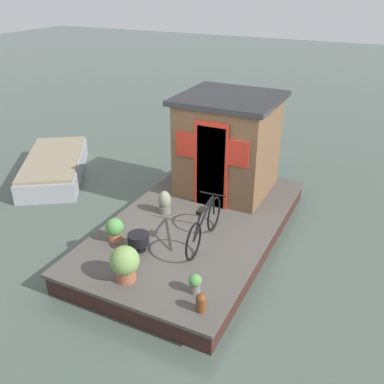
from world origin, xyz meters
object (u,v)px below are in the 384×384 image
(houseboat_cabin, at_px, (228,144))
(mooring_bollard, at_px, (201,302))
(bicycle, at_px, (204,225))
(potted_plant_succulent, at_px, (165,202))
(charcoal_grill, at_px, (138,239))
(dinghy_boat, at_px, (54,167))
(potted_plant_fern, at_px, (125,263))
(potted_plant_rosemary, at_px, (195,283))
(potted_plant_thyme, at_px, (115,229))

(houseboat_cabin, distance_m, mooring_bollard, 4.06)
(bicycle, bearing_deg, mooring_bollard, -156.72)
(bicycle, distance_m, potted_plant_succulent, 1.33)
(charcoal_grill, bearing_deg, mooring_bollard, -119.12)
(charcoal_grill, distance_m, mooring_bollard, 1.84)
(dinghy_boat, bearing_deg, houseboat_cabin, -83.48)
(potted_plant_fern, bearing_deg, houseboat_cabin, -3.16)
(potted_plant_succulent, distance_m, dinghy_boat, 4.00)
(potted_plant_rosemary, xyz_separation_m, potted_plant_succulent, (1.91, 1.60, 0.06))
(potted_plant_fern, height_order, dinghy_boat, potted_plant_fern)
(houseboat_cabin, bearing_deg, potted_plant_succulent, 155.82)
(potted_plant_rosemary, relative_size, mooring_bollard, 1.07)
(potted_plant_succulent, height_order, charcoal_grill, potted_plant_succulent)
(charcoal_grill, bearing_deg, potted_plant_succulent, 9.99)
(potted_plant_succulent, bearing_deg, mooring_bollard, -140.43)
(dinghy_boat, bearing_deg, mooring_bollard, -119.82)
(potted_plant_rosemary, xyz_separation_m, charcoal_grill, (0.57, 1.36, 0.04))
(bicycle, height_order, potted_plant_fern, bicycle)
(houseboat_cabin, height_order, dinghy_boat, houseboat_cabin)
(potted_plant_succulent, bearing_deg, dinghy_boat, 75.01)
(bicycle, relative_size, potted_plant_thyme, 3.75)
(dinghy_boat, bearing_deg, potted_plant_rosemary, -118.37)
(bicycle, bearing_deg, potted_plant_fern, 155.65)
(houseboat_cabin, bearing_deg, dinghy_boat, 96.52)
(potted_plant_thyme, bearing_deg, mooring_bollard, -114.09)
(bicycle, distance_m, charcoal_grill, 1.17)
(potted_plant_thyme, xyz_separation_m, dinghy_boat, (2.31, 3.55, -0.38))
(houseboat_cabin, height_order, potted_plant_thyme, houseboat_cabin)
(mooring_bollard, bearing_deg, dinghy_boat, 60.18)
(mooring_bollard, bearing_deg, houseboat_cabin, 16.89)
(houseboat_cabin, xyz_separation_m, mooring_bollard, (-3.78, -1.15, -0.90))
(potted_plant_thyme, distance_m, charcoal_grill, 0.54)
(potted_plant_rosemary, bearing_deg, dinghy_boat, 61.63)
(houseboat_cabin, relative_size, charcoal_grill, 5.63)
(potted_plant_succulent, bearing_deg, houseboat_cabin, -24.18)
(potted_plant_thyme, relative_size, mooring_bollard, 1.51)
(houseboat_cabin, bearing_deg, potted_plant_fern, 176.84)
(potted_plant_thyme, height_order, potted_plant_rosemary, potted_plant_thyme)
(bicycle, bearing_deg, potted_plant_rosemary, -161.11)
(houseboat_cabin, distance_m, charcoal_grill, 3.04)
(potted_plant_fern, distance_m, charcoal_grill, 0.83)
(potted_plant_fern, bearing_deg, dinghy_boat, 54.05)
(houseboat_cabin, height_order, potted_plant_fern, houseboat_cabin)
(potted_plant_succulent, xyz_separation_m, dinghy_boat, (1.03, 3.85, -0.37))
(potted_plant_fern, distance_m, dinghy_boat, 5.38)
(houseboat_cabin, xyz_separation_m, potted_plant_thyme, (-2.83, 1.00, -0.82))
(potted_plant_rosemary, distance_m, potted_plant_succulent, 2.49)
(houseboat_cabin, bearing_deg, mooring_bollard, -163.11)
(potted_plant_thyme, xyz_separation_m, potted_plant_succulent, (1.27, -0.30, -0.00))
(bicycle, relative_size, potted_plant_fern, 2.78)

